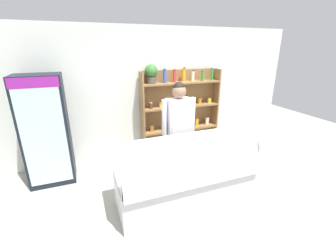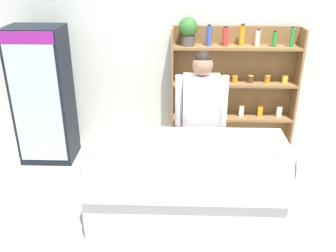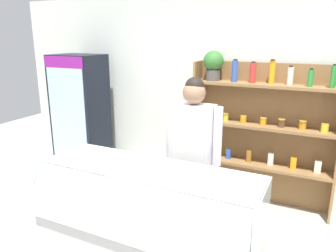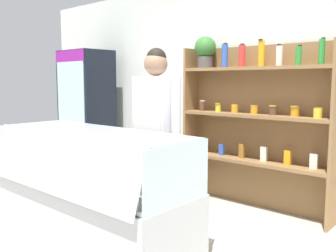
{
  "view_description": "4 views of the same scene",
  "coord_description": "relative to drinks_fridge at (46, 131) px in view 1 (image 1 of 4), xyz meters",
  "views": [
    {
      "loc": [
        -1.39,
        -2.58,
        2.29
      ],
      "look_at": [
        -0.13,
        0.66,
        1.06
      ],
      "focal_mm": 24.0,
      "sensor_mm": 36.0,
      "label": 1
    },
    {
      "loc": [
        -0.15,
        -3.29,
        2.72
      ],
      "look_at": [
        -0.28,
        0.45,
        0.99
      ],
      "focal_mm": 40.0,
      "sensor_mm": 36.0,
      "label": 2
    },
    {
      "loc": [
        1.27,
        -2.27,
        2.16
      ],
      "look_at": [
        -0.23,
        0.79,
        1.21
      ],
      "focal_mm": 35.0,
      "sensor_mm": 36.0,
      "label": 3
    },
    {
      "loc": [
        2.6,
        -1.94,
        1.44
      ],
      "look_at": [
        0.22,
        0.77,
        1.01
      ],
      "focal_mm": 40.0,
      "sensor_mm": 36.0,
      "label": 4
    }
  ],
  "objects": [
    {
      "name": "shelving_unit",
      "position": [
        2.56,
        0.34,
        0.15
      ],
      "size": [
        1.77,
        0.29,
        1.97
      ],
      "color": "olive",
      "rests_on": "ground"
    },
    {
      "name": "back_wall",
      "position": [
        2.03,
        0.54,
        0.41
      ],
      "size": [
        6.8,
        0.1,
        2.7
      ],
      "primitive_type": "cube",
      "color": "silver",
      "rests_on": "ground"
    },
    {
      "name": "deli_display_case",
      "position": [
        1.95,
        -1.42,
        -0.63
      ],
      "size": [
        2.05,
        0.82,
        1.01
      ],
      "color": "silver",
      "rests_on": "ground"
    },
    {
      "name": "drinks_fridge",
      "position": [
        0.0,
        0.0,
        0.0
      ],
      "size": [
        0.72,
        0.56,
        1.89
      ],
      "color": "black",
      "rests_on": "ground"
    },
    {
      "name": "shop_clerk",
      "position": [
        2.12,
        -0.74,
        0.11
      ],
      "size": [
        0.61,
        0.25,
        1.76
      ],
      "color": "#383D51",
      "rests_on": "ground"
    },
    {
      "name": "ground_plane",
      "position": [
        2.03,
        -1.47,
        -0.94
      ],
      "size": [
        12.0,
        12.0,
        0.0
      ],
      "primitive_type": "plane",
      "color": "#B7B2A3"
    }
  ]
}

